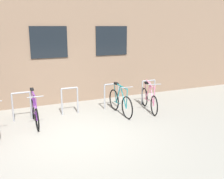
{
  "coord_description": "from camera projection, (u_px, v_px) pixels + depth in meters",
  "views": [
    {
      "loc": [
        -1.66,
        -6.13,
        2.83
      ],
      "look_at": [
        1.72,
        1.6,
        0.76
      ],
      "focal_mm": 41.43,
      "sensor_mm": 36.0,
      "label": 1
    }
  ],
  "objects": [
    {
      "name": "bicycle_pink",
      "position": [
        149.0,
        99.0,
        8.92
      ],
      "size": [
        0.56,
        1.71,
        1.05
      ],
      "color": "black",
      "rests_on": "ground"
    },
    {
      "name": "bicycle_teal",
      "position": [
        120.0,
        102.0,
        8.52
      ],
      "size": [
        0.44,
        1.72,
        1.03
      ],
      "color": "black",
      "rests_on": "ground"
    },
    {
      "name": "bike_rack",
      "position": [
        70.0,
        98.0,
        8.46
      ],
      "size": [
        6.58,
        0.05,
        0.9
      ],
      "color": "gray",
      "rests_on": "ground"
    },
    {
      "name": "ground_plane",
      "position": [
        76.0,
        137.0,
        6.77
      ],
      "size": [
        42.0,
        42.0,
        0.0
      ],
      "primitive_type": "plane",
      "color": "gray"
    },
    {
      "name": "storefront_building",
      "position": [
        37.0,
        16.0,
        11.09
      ],
      "size": [
        28.0,
        5.09,
        6.5
      ],
      "color": "#7A604C",
      "rests_on": "ground"
    },
    {
      "name": "bicycle_purple",
      "position": [
        35.0,
        112.0,
        7.63
      ],
      "size": [
        0.44,
        1.71,
        1.03
      ],
      "color": "black",
      "rests_on": "ground"
    }
  ]
}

